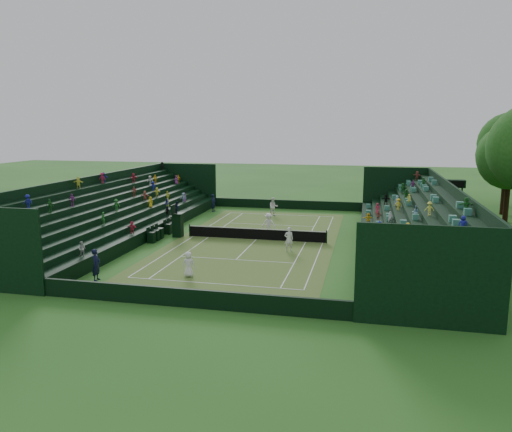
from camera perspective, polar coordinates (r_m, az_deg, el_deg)
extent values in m
plane|color=#255C1D|center=(41.21, 0.00, -2.74)|extent=(160.00, 160.00, 0.00)
cube|color=#3A802A|center=(41.21, 0.00, -2.73)|extent=(12.97, 26.77, 0.01)
cube|color=black|center=(56.44, 3.53, 1.33)|extent=(17.17, 0.20, 1.00)
cube|color=black|center=(26.40, -7.67, -9.29)|extent=(17.17, 0.20, 1.00)
cube|color=black|center=(40.15, 11.91, -2.58)|extent=(0.20, 31.77, 1.00)
cube|color=black|center=(43.71, -10.92, -1.50)|extent=(0.20, 31.77, 1.00)
cube|color=black|center=(40.15, 12.63, -2.61)|extent=(0.80, 32.00, 1.00)
cube|color=black|center=(40.11, 13.78, -2.34)|extent=(0.80, 32.00, 1.45)
cube|color=black|center=(40.09, 14.94, -2.07)|extent=(0.80, 32.00, 1.90)
cube|color=black|center=(40.09, 16.10, -1.80)|extent=(0.80, 32.00, 2.35)
cube|color=black|center=(40.10, 17.25, -1.53)|extent=(0.80, 32.00, 2.80)
cube|color=black|center=(40.14, 18.41, -1.26)|extent=(0.80, 32.00, 3.25)
cube|color=black|center=(40.18, 19.56, -0.98)|extent=(0.80, 32.00, 3.70)
cube|color=black|center=(40.25, 20.71, -0.71)|extent=(0.80, 32.00, 4.15)
cube|color=black|center=(40.26, 21.44, -0.21)|extent=(0.20, 32.00, 4.90)
cube|color=black|center=(43.91, -11.52, -1.46)|extent=(0.80, 32.00, 1.00)
cube|color=black|center=(44.19, -12.48, -1.13)|extent=(0.80, 32.00, 1.45)
cube|color=black|center=(44.49, -13.42, -0.79)|extent=(0.80, 32.00, 1.90)
cube|color=black|center=(44.80, -14.36, -0.46)|extent=(0.80, 32.00, 2.35)
cube|color=black|center=(45.13, -15.27, -0.14)|extent=(0.80, 32.00, 2.80)
cube|color=black|center=(45.47, -16.18, 0.18)|extent=(0.80, 32.00, 3.25)
cube|color=black|center=(45.82, -17.07, 0.49)|extent=(0.80, 32.00, 3.70)
cube|color=black|center=(46.18, -17.95, 0.80)|extent=(0.80, 32.00, 4.15)
cube|color=black|center=(46.38, -18.51, 1.28)|extent=(0.20, 32.00, 4.90)
cylinder|color=black|center=(42.71, -7.60, -1.63)|extent=(0.10, 0.10, 1.06)
cylinder|color=black|center=(40.25, 8.07, -2.38)|extent=(0.10, 0.10, 1.06)
cube|color=black|center=(41.11, 0.00, -2.11)|extent=(11.57, 0.02, 0.86)
cube|color=white|center=(41.01, 0.00, -1.47)|extent=(11.57, 0.04, 0.07)
cylinder|color=black|center=(56.32, 20.91, 1.67)|extent=(0.16, 0.16, 3.00)
cylinder|color=black|center=(56.56, 22.41, 1.61)|extent=(0.16, 0.16, 3.00)
cube|color=black|center=(56.21, 21.78, 3.45)|extent=(2.00, 1.00, 0.80)
cylinder|color=black|center=(54.32, 26.68, 1.16)|extent=(0.50, 0.50, 3.38)
sphere|color=#184C15|center=(53.86, 27.08, 5.99)|extent=(6.19, 6.19, 6.19)
cylinder|color=black|center=(58.70, 26.40, 1.78)|extent=(0.50, 0.50, 3.37)
sphere|color=#184C15|center=(58.28, 26.76, 6.23)|extent=(6.16, 6.16, 6.16)
cylinder|color=black|center=(64.99, 26.65, 2.73)|extent=(0.50, 0.50, 3.90)
sphere|color=#184C15|center=(64.60, 27.03, 7.38)|extent=(7.13, 7.13, 7.13)
cube|color=black|center=(42.63, -8.92, -1.09)|extent=(0.75, 0.75, 1.94)
cube|color=black|center=(42.44, -8.96, 0.26)|extent=(0.97, 0.97, 0.11)
cube|color=black|center=(42.52, -9.44, 0.78)|extent=(0.09, 0.97, 0.75)
imported|color=black|center=(42.35, -8.98, 1.00)|extent=(0.44, 0.53, 1.00)
cube|color=black|center=(40.94, -11.85, -2.41)|extent=(0.55, 0.55, 0.88)
cube|color=black|center=(40.94, -12.23, -1.64)|extent=(0.07, 0.55, 0.55)
cube|color=black|center=(41.65, -11.40, -2.18)|extent=(0.55, 0.55, 0.88)
cube|color=black|center=(41.65, -11.77, -1.42)|extent=(0.07, 0.55, 0.55)
cube|color=black|center=(42.37, -10.96, -1.95)|extent=(0.55, 0.55, 0.88)
cube|color=black|center=(42.37, -11.33, -1.20)|extent=(0.07, 0.55, 0.55)
cube|color=black|center=(43.98, -10.03, -1.47)|extent=(0.55, 0.55, 0.88)
cube|color=black|center=(43.98, -10.38, -0.75)|extent=(0.07, 0.55, 0.55)
cube|color=black|center=(44.71, -9.63, -1.27)|extent=(0.55, 0.55, 0.88)
cube|color=black|center=(44.71, -9.98, -0.56)|extent=(0.07, 0.55, 0.55)
cube|color=black|center=(45.43, -9.25, -1.07)|extent=(0.55, 0.55, 0.88)
cube|color=black|center=(45.43, -9.60, -0.37)|extent=(0.07, 0.55, 0.55)
imported|color=white|center=(31.41, -7.70, -5.51)|extent=(0.80, 0.54, 1.59)
imported|color=white|center=(37.37, 3.77, -2.67)|extent=(0.79, 0.65, 1.86)
imported|color=white|center=(51.77, 2.00, 1.05)|extent=(1.14, 1.01, 1.95)
imported|color=white|center=(43.01, 1.44, -0.90)|extent=(1.25, 0.77, 1.88)
imported|color=black|center=(54.66, -4.89, 1.51)|extent=(0.58, 0.77, 1.93)
imported|color=black|center=(31.89, -17.80, -5.33)|extent=(0.53, 0.75, 1.97)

